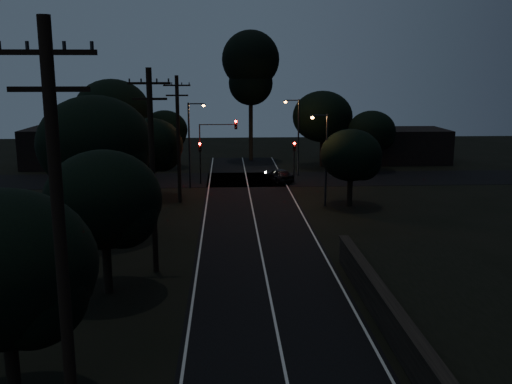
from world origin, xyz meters
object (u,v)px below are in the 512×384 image
utility_pole_mid (152,169)px  streetlight_c (324,153)px  signal_right (294,154)px  car (279,175)px  streetlight_b (297,132)px  utility_pole_far (178,137)px  streetlight_a (191,139)px  tall_pine (251,67)px  signal_left (200,155)px  utility_pole_near (62,266)px  signal_mast (217,140)px

utility_pole_mid → streetlight_c: (11.83, 15.00, -1.39)m
signal_right → car: size_ratio=1.05×
streetlight_b → car: bearing=-123.1°
utility_pole_far → streetlight_a: 6.10m
tall_pine → signal_left: tall_pine is taller
utility_pole_near → utility_pole_mid: (0.00, 17.00, -0.51)m
utility_pole_near → streetlight_c: bearing=69.7°
signal_left → streetlight_b: 10.84m
signal_right → streetlight_b: streetlight_b is taller
utility_pole_near → car: bearing=77.9°
signal_right → tall_pine: bearing=103.5°
utility_pole_near → utility_pole_far: (0.00, 34.00, -0.76)m
signal_mast → streetlight_a: streetlight_a is taller
signal_left → streetlight_c: size_ratio=0.55×
streetlight_c → tall_pine: bearing=100.9°
utility_pole_mid → utility_pole_far: size_ratio=1.05×
utility_pole_mid → utility_pole_far: (0.00, 17.00, -0.25)m
utility_pole_far → car: 13.59m
streetlight_a → car: bearing=18.0°
signal_mast → streetlight_a: bearing=-140.2°
signal_mast → streetlight_b: streetlight_b is taller
tall_pine → streetlight_b: 13.58m
utility_pole_far → streetlight_b: bearing=46.7°
signal_mast → streetlight_a: size_ratio=0.78×
utility_pole_far → streetlight_c: size_ratio=1.40×
signal_right → signal_mast: bearing=180.0°
utility_pole_near → streetlight_a: (0.69, 40.00, -1.61)m
signal_left → signal_right: bearing=0.0°
utility_pole_mid → car: 27.83m
signal_left → streetlight_c: 14.52m
signal_left → signal_mast: 2.26m
car → streetlight_a: bearing=-4.4°
signal_mast → streetlight_b: 9.15m
streetlight_b → car: 5.54m
signal_right → streetlight_b: bearing=80.0°
car → tall_pine: bearing=-103.6°
signal_left → streetlight_c: bearing=-43.8°
signal_left → streetlight_c: streetlight_c is taller
tall_pine → streetlight_b: bearing=-68.6°
signal_right → streetlight_a: size_ratio=0.51×
utility_pole_far → signal_left: (1.40, 7.99, -2.65)m
car → utility_pole_far: bearing=21.2°
signal_mast → streetlight_c: (8.74, -9.99, 0.01)m
signal_right → streetlight_c: bearing=-83.0°
utility_pole_near → signal_mast: (3.09, 41.99, -1.91)m
streetlight_c → car: 11.68m
streetlight_b → signal_left: bearing=-158.0°
utility_pole_far → signal_right: bearing=37.0°
streetlight_b → tall_pine: bearing=111.4°
tall_pine → signal_mast: 17.01m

